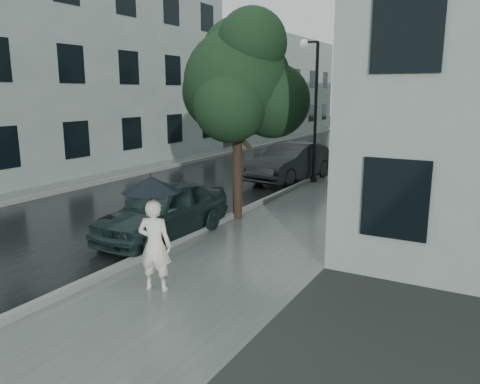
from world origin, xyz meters
The scene contains 14 objects.
ground centered at (0.00, 0.00, 0.00)m, with size 120.00×120.00×0.00m, color black.
sidewalk centered at (0.25, 12.00, 0.00)m, with size 3.50×60.00×0.01m, color slate.
kerb_near centered at (-1.57, 12.00, 0.07)m, with size 0.15×60.00×0.15m, color slate.
asphalt_road centered at (-5.08, 12.00, 0.00)m, with size 6.85×60.00×0.00m, color black.
kerb_far centered at (-8.57, 12.00, 0.07)m, with size 0.15×60.00×0.15m, color slate.
sidewalk_far centered at (-9.50, 12.00, 0.00)m, with size 1.70×60.00×0.01m, color #4C5451.
building_far_a centered at (-13.77, 8.00, 4.75)m, with size 7.02×20.00×9.50m.
building_far_b centered at (-13.77, 30.00, 4.00)m, with size 7.02×18.00×8.00m.
pedestrian centered at (-0.33, -1.00, 0.85)m, with size 0.61×0.40×1.68m, color silver.
umbrella centered at (-0.34, -1.03, 1.97)m, with size 1.23×1.23×1.22m.
street_tree centered at (-1.45, 4.14, 3.79)m, with size 3.81×3.46×5.65m.
lamp_post centered at (-1.60, 10.22, 3.12)m, with size 0.85×0.32×5.48m.
car_near centered at (-2.20, 1.63, 0.68)m, with size 1.60×3.97×1.35m, color #192C2B.
car_far centered at (-2.37, 10.12, 0.76)m, with size 1.59×4.56×1.50m, color #232629.
Camera 1 is at (4.85, -7.22, 3.54)m, focal length 35.00 mm.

